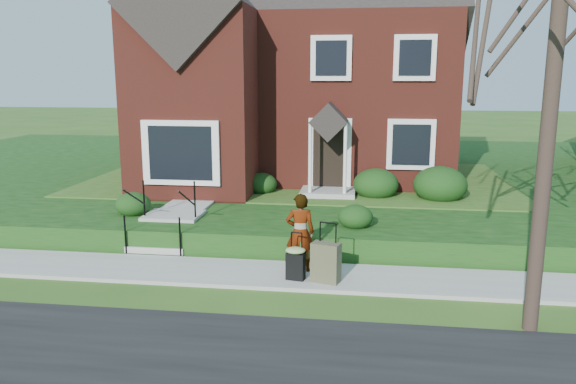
% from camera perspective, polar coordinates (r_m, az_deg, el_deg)
% --- Properties ---
extents(ground, '(120.00, 120.00, 0.00)m').
position_cam_1_polar(ground, '(11.86, -3.54, -8.47)').
color(ground, '#2D5119').
rests_on(ground, ground).
extents(sidewalk, '(60.00, 1.60, 0.08)m').
position_cam_1_polar(sidewalk, '(11.85, -3.54, -8.29)').
color(sidewalk, '#9E9B93').
rests_on(sidewalk, ground).
extents(terrace, '(44.00, 20.00, 0.60)m').
position_cam_1_polar(terrace, '(22.21, 12.22, 1.62)').
color(terrace, '#11370F').
rests_on(terrace, ground).
extents(walkway, '(1.20, 6.00, 0.06)m').
position_cam_1_polar(walkway, '(16.95, -8.59, -0.20)').
color(walkway, '#9E9B93').
rests_on(walkway, terrace).
extents(main_house, '(10.40, 10.20, 9.40)m').
position_cam_1_polar(main_house, '(20.70, 1.02, 14.95)').
color(main_house, maroon).
rests_on(main_house, terrace).
extents(front_steps, '(1.40, 2.02, 1.50)m').
position_cam_1_polar(front_steps, '(14.07, -12.14, -3.44)').
color(front_steps, '#9E9B93').
rests_on(front_steps, ground).
extents(foundation_shrubs, '(9.83, 4.56, 1.07)m').
position_cam_1_polar(foundation_shrubs, '(16.17, 3.36, 0.88)').
color(foundation_shrubs, black).
rests_on(foundation_shrubs, terrace).
extents(woman, '(0.65, 0.46, 1.65)m').
position_cam_1_polar(woman, '(11.66, 1.25, -4.13)').
color(woman, '#999999').
rests_on(woman, sidewalk).
extents(suitcase_black, '(0.46, 0.40, 0.97)m').
position_cam_1_polar(suitcase_black, '(11.28, 0.78, -7.07)').
color(suitcase_black, black).
rests_on(suitcase_black, sidewalk).
extents(suitcase_olive, '(0.62, 0.46, 1.20)m').
position_cam_1_polar(suitcase_olive, '(11.18, 3.87, -7.14)').
color(suitcase_olive, '#4E4C34').
rests_on(suitcase_olive, sidewalk).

